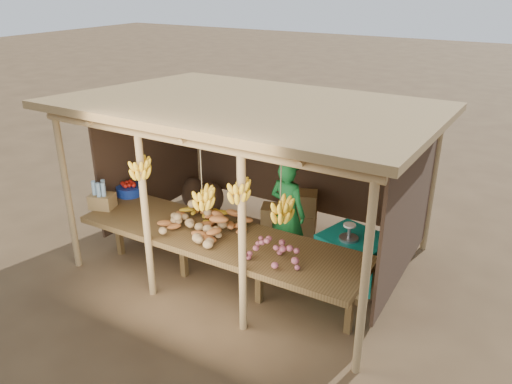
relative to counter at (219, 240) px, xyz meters
The scene contains 13 objects.
ground 1.20m from the counter, 90.00° to the left, with size 60.00×60.00×0.00m, color brown.
stall_structure 1.48m from the counter, 88.12° to the left, with size 4.70×3.50×2.43m.
counter is the anchor object (origin of this frame).
potato_heap 0.48m from the counter, 169.36° to the right, with size 1.05×0.63×0.37m, color #A28253, non-canonical shape.
sweet_potato_heap 0.35m from the counter, 159.33° to the left, with size 1.05×0.63×0.36m, color #AB612C, non-canonical shape.
onion_heap 0.93m from the counter, ahead, with size 0.81×0.49×0.36m, color #AC5360, non-canonical shape.
banana_pile 0.66m from the counter, 145.91° to the left, with size 0.55×0.33×0.35m, color gold, non-canonical shape.
tomato_basin 1.95m from the counter, 168.04° to the left, with size 0.39×0.39×0.21m.
bottle_box 1.92m from the counter, behind, with size 0.39×0.35×0.41m.
vendor 1.17m from the counter, 67.81° to the left, with size 0.57×0.37×1.56m, color #1B7C33.
tarp_crate 1.80m from the counter, 31.86° to the left, with size 0.99×0.91×0.98m.
carton_stack 2.00m from the counter, 86.76° to the left, with size 1.01×0.47×0.71m.
burlap_sacks 2.71m from the counter, 130.94° to the left, with size 0.84×0.44×0.60m.
Camera 1 is at (3.25, -5.58, 3.85)m, focal length 35.00 mm.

